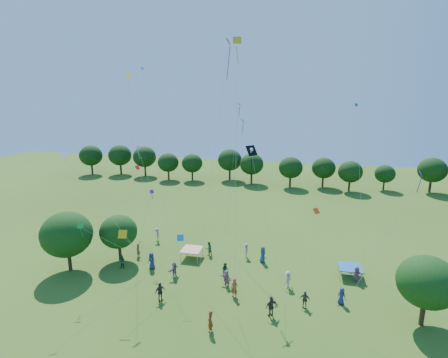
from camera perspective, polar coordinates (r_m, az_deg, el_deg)
near_tree_west at (r=40.13m, az=-24.31°, el=-8.24°), size 5.24×5.24×6.43m
near_tree_north at (r=40.71m, az=-16.86°, el=-8.23°), size 4.11×4.11×5.29m
near_tree_east at (r=32.85m, az=30.25°, el=-14.33°), size 4.60×4.60×5.92m
treeline at (r=72.25m, az=6.15°, el=2.41°), size 88.01×8.77×6.77m
tent_red_stripe at (r=40.62m, az=-5.30°, el=-11.39°), size 2.20×2.20×1.10m
tent_blue at (r=38.90m, az=19.90°, el=-13.41°), size 2.20×2.20×1.10m
crowd_person_0 at (r=39.00m, az=-11.72°, el=-12.94°), size 1.03×0.79×1.85m
crowd_person_1 at (r=42.03m, az=-13.85°, el=-11.24°), size 0.40×0.60×1.57m
crowd_person_2 at (r=41.23m, az=-2.50°, el=-11.26°), size 0.81×0.93×1.66m
crowd_person_3 at (r=35.55m, az=10.35°, el=-15.84°), size 0.98×1.20×1.68m
crowd_person_4 at (r=33.01m, az=13.03°, el=-18.62°), size 0.98×0.56×1.57m
crowd_person_5 at (r=35.34m, az=0.38°, el=-15.85°), size 1.57×1.24×1.62m
crowd_person_6 at (r=34.33m, az=18.64°, el=-17.65°), size 0.88×0.81×1.58m
crowd_person_7 at (r=33.58m, az=1.71°, el=-17.36°), size 0.79×0.64×1.84m
crowd_person_8 at (r=36.71m, az=0.20°, el=-14.62°), size 0.91×0.82×1.63m
crowd_person_9 at (r=40.75m, az=3.59°, el=-11.57°), size 0.71×1.18×1.69m
crowd_person_10 at (r=31.41m, az=7.71°, el=-19.93°), size 1.15×1.05×1.84m
crowd_person_11 at (r=37.08m, az=-8.14°, el=-14.43°), size 0.98×1.65×1.67m
crowd_person_12 at (r=39.79m, az=6.33°, el=-12.15°), size 0.92×1.04×1.86m
crowd_person_13 at (r=29.60m, az=-2.28°, el=-22.19°), size 0.49×0.71×1.81m
crowd_person_14 at (r=39.81m, az=-16.31°, el=-12.91°), size 0.82×0.55×1.54m
crowd_person_15 at (r=45.54m, az=-10.86°, el=-8.94°), size 1.04×1.24×1.75m
crowd_person_16 at (r=33.59m, az=-10.41°, el=-17.65°), size 1.00×1.12×1.78m
crowd_person_17 at (r=38.19m, az=20.83°, el=-14.36°), size 1.58×0.59×1.69m
pirate_kite at (r=32.82m, az=4.63°, el=4.11°), size 4.02×3.62×12.23m
red_high_kite at (r=33.00m, az=-0.24°, el=14.06°), size 2.25×4.22×21.85m
small_kite_0 at (r=48.80m, az=-13.36°, el=0.38°), size 6.76×6.22×7.28m
small_kite_1 at (r=31.74m, az=-15.51°, el=-9.31°), size 3.63×3.41×5.59m
small_kite_2 at (r=38.92m, az=-15.02°, el=9.73°), size 0.60×0.86×19.03m
small_kite_3 at (r=35.21m, az=-21.02°, el=-7.98°), size 4.49×4.71×5.50m
small_kite_4 at (r=41.79m, az=21.12°, el=3.63°), size 1.22×8.91×15.85m
small_kite_5 at (r=28.67m, az=26.99°, el=-4.42°), size 4.72×0.77×11.64m
small_kite_6 at (r=35.14m, az=-22.15°, el=-0.05°), size 5.95×3.83×11.79m
small_kite_7 at (r=32.48m, az=-7.27°, el=-10.05°), size 1.62×0.68×4.53m
small_kite_8 at (r=35.75m, az=14.79°, el=-6.06°), size 0.77×3.01×5.95m
small_kite_9 at (r=40.86m, az=1.89°, el=6.40°), size 1.53×1.65×15.97m
small_kite_10 at (r=25.24m, az=2.04°, el=10.90°), size 0.74×2.11×20.68m
small_kite_11 at (r=39.60m, az=2.43°, el=5.26°), size 2.35×0.68×14.26m
small_kite_12 at (r=45.97m, az=-11.87°, el=8.86°), size 5.64×6.85×20.29m
small_kite_13 at (r=39.59m, az=-12.05°, el=-3.61°), size 2.25×0.42×6.71m
small_kite_14 at (r=48.06m, az=-13.04°, el=2.29°), size 6.77×6.69×9.98m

